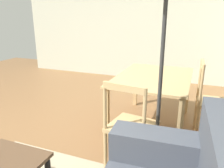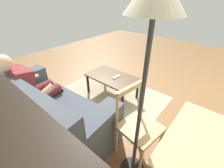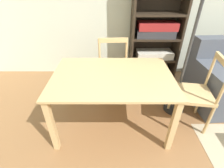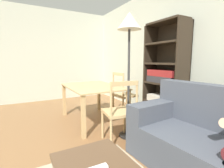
{
  "view_description": "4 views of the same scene",
  "coord_description": "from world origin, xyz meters",
  "px_view_note": "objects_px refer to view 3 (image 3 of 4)",
  "views": [
    {
      "loc": [
        1.68,
        1.74,
        1.48
      ],
      "look_at": [
        -0.07,
        1.05,
        0.9
      ],
      "focal_mm": 35.44,
      "sensor_mm": 36.0,
      "label": 1
    },
    {
      "loc": [
        -0.68,
        2.31,
        1.77
      ],
      "look_at": [
        0.89,
        0.45,
        0.26
      ],
      "focal_mm": 23.5,
      "sensor_mm": 36.0,
      "label": 2
    },
    {
      "loc": [
        -1.16,
        -0.39,
        1.66
      ],
      "look_at": [
        -1.16,
        1.22,
        0.6
      ],
      "focal_mm": 26.47,
      "sensor_mm": 36.0,
      "label": 3
    },
    {
      "loc": [
        1.78,
        0.01,
        1.2
      ],
      "look_at": [
        -0.07,
        1.05,
        0.9
      ],
      "focal_mm": 26.02,
      "sensor_mm": 36.0,
      "label": 4
    }
  ],
  "objects_px": {
    "bookshelf": "(155,34)",
    "dining_table": "(112,83)",
    "dining_chair_near_wall": "(112,66)",
    "dining_chair_facing_couch": "(195,93)"
  },
  "relations": [
    {
      "from": "bookshelf",
      "to": "dining_chair_facing_couch",
      "type": "bearing_deg",
      "value": -76.76
    },
    {
      "from": "bookshelf",
      "to": "dining_table",
      "type": "relative_size",
      "value": 1.41
    },
    {
      "from": "dining_table",
      "to": "dining_chair_near_wall",
      "type": "xyz_separation_m",
      "value": [
        0.0,
        0.74,
        -0.16
      ]
    },
    {
      "from": "dining_chair_near_wall",
      "to": "bookshelf",
      "type": "bearing_deg",
      "value": 32.13
    },
    {
      "from": "dining_chair_near_wall",
      "to": "dining_chair_facing_couch",
      "type": "distance_m",
      "value": 1.25
    },
    {
      "from": "bookshelf",
      "to": "dining_table",
      "type": "bearing_deg",
      "value": -121.39
    },
    {
      "from": "dining_chair_facing_couch",
      "to": "bookshelf",
      "type": "bearing_deg",
      "value": 103.24
    },
    {
      "from": "bookshelf",
      "to": "dining_chair_facing_couch",
      "type": "distance_m",
      "value": 1.28
    },
    {
      "from": "dining_chair_near_wall",
      "to": "dining_chair_facing_couch",
      "type": "bearing_deg",
      "value": -36.33
    },
    {
      "from": "dining_table",
      "to": "dining_chair_facing_couch",
      "type": "relative_size",
      "value": 1.46
    }
  ]
}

